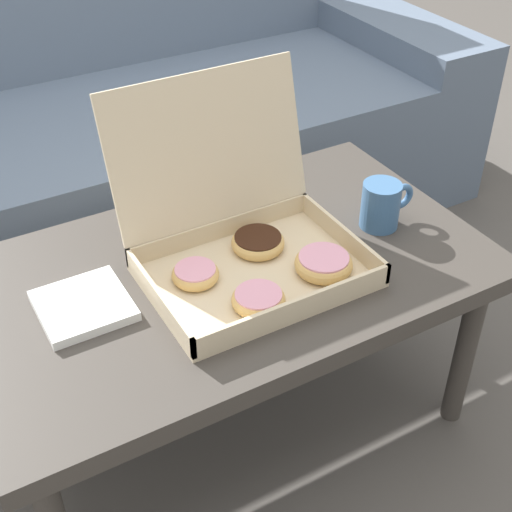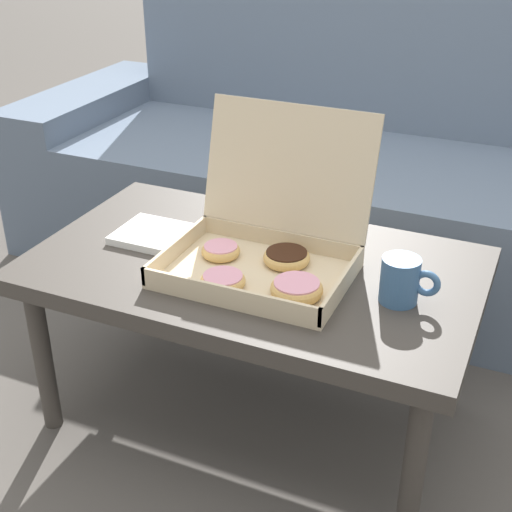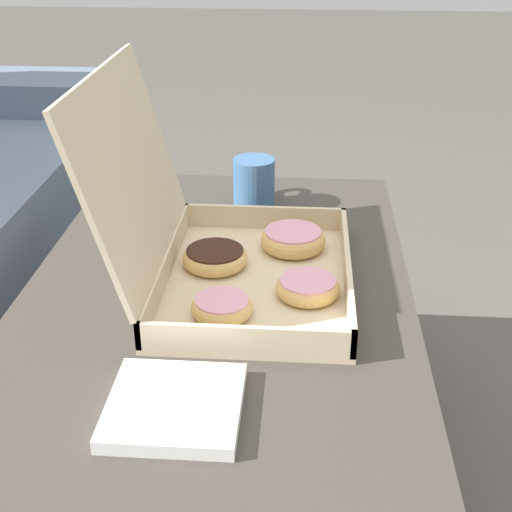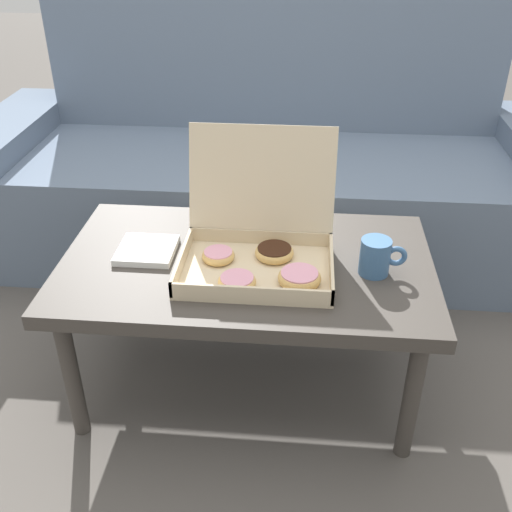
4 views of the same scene
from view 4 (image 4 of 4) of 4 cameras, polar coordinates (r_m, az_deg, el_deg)
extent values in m
plane|color=#514C47|center=(1.91, -0.58, -10.28)|extent=(12.00, 12.00, 0.00)
cube|color=slate|center=(2.34, 0.96, 4.48)|extent=(1.81, 0.62, 0.42)
cube|color=slate|center=(2.62, 1.69, 13.74)|extent=(1.81, 0.20, 0.95)
cube|color=slate|center=(2.68, -21.50, 6.88)|extent=(0.24, 0.82, 0.51)
cube|color=#3D3833|center=(1.61, -0.91, -1.00)|extent=(0.99, 0.59, 0.04)
cylinder|color=#3D3833|center=(1.66, -17.14, -10.91)|extent=(0.04, 0.04, 0.39)
cylinder|color=#3D3833|center=(1.58, 14.59, -12.94)|extent=(0.04, 0.04, 0.39)
cylinder|color=#3D3833|center=(2.00, -12.68, -2.02)|extent=(0.04, 0.04, 0.39)
cylinder|color=#3D3833|center=(1.93, 12.81, -3.27)|extent=(0.04, 0.04, 0.39)
cube|color=beige|center=(1.54, 0.00, -1.46)|extent=(0.39, 0.28, 0.01)
cube|color=beige|center=(1.42, -0.49, -3.65)|extent=(0.39, 0.01, 0.04)
cube|color=beige|center=(1.65, 0.42, 1.84)|extent=(0.39, 0.01, 0.04)
cube|color=beige|center=(1.56, -7.07, -0.36)|extent=(0.01, 0.28, 0.04)
cube|color=beige|center=(1.53, 7.21, -1.03)|extent=(0.01, 0.28, 0.04)
cube|color=beige|center=(1.61, 0.56, 7.40)|extent=(0.39, 0.08, 0.27)
torus|color=#E0B266|center=(1.59, 1.76, 0.34)|extent=(0.10, 0.10, 0.03)
cylinder|color=black|center=(1.58, 1.76, 0.60)|extent=(0.09, 0.09, 0.01)
torus|color=#E0B266|center=(1.48, 4.15, -2.11)|extent=(0.11, 0.11, 0.03)
cylinder|color=pink|center=(1.48, 4.17, -1.80)|extent=(0.09, 0.09, 0.01)
torus|color=#E0B266|center=(1.58, -3.61, 0.03)|extent=(0.09, 0.09, 0.03)
cylinder|color=pink|center=(1.57, -3.62, 0.27)|extent=(0.07, 0.07, 0.01)
torus|color=#E0B266|center=(1.47, -1.82, -2.47)|extent=(0.09, 0.09, 0.03)
cylinder|color=pink|center=(1.47, -1.83, -2.21)|extent=(0.08, 0.08, 0.01)
cylinder|color=#3D6693|center=(1.55, 11.25, -0.07)|extent=(0.08, 0.08, 0.10)
torus|color=#3D6693|center=(1.55, 13.20, -0.01)|extent=(0.06, 0.01, 0.06)
cube|color=white|center=(1.65, -10.36, 0.56)|extent=(0.15, 0.15, 0.02)
camera|label=1|loc=(0.74, -55.74, 16.60)|focal=50.00mm
camera|label=2|loc=(0.44, 79.28, -6.82)|focal=50.00mm
camera|label=3|loc=(1.64, -36.55, 14.79)|focal=50.00mm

